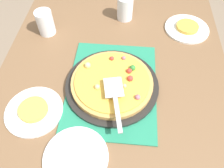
# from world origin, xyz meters

# --- Properties ---
(ground_plane) EXTENTS (8.00, 8.00, 0.00)m
(ground_plane) POSITION_xyz_m (0.00, 0.00, 0.00)
(ground_plane) COLOR #84705B
(dining_table) EXTENTS (1.40, 1.00, 0.75)m
(dining_table) POSITION_xyz_m (0.00, 0.00, 0.64)
(dining_table) COLOR brown
(dining_table) RESTS_ON ground_plane
(placemat) EXTENTS (0.48, 0.36, 0.01)m
(placemat) POSITION_xyz_m (0.00, 0.00, 0.75)
(placemat) COLOR #237F5B
(placemat) RESTS_ON dining_table
(pizza_pan) EXTENTS (0.38, 0.38, 0.01)m
(pizza_pan) POSITION_xyz_m (0.00, 0.00, 0.76)
(pizza_pan) COLOR black
(pizza_pan) RESTS_ON placemat
(pizza) EXTENTS (0.33, 0.33, 0.05)m
(pizza) POSITION_xyz_m (-0.00, 0.00, 0.78)
(pizza) COLOR tan
(pizza) RESTS_ON pizza_pan
(plate_near_left) EXTENTS (0.22, 0.22, 0.01)m
(plate_near_left) POSITION_xyz_m (-0.39, 0.35, 0.76)
(plate_near_left) COLOR white
(plate_near_left) RESTS_ON dining_table
(plate_far_right) EXTENTS (0.22, 0.22, 0.01)m
(plate_far_right) POSITION_xyz_m (0.14, -0.29, 0.76)
(plate_far_right) COLOR white
(plate_far_right) RESTS_ON dining_table
(plate_side) EXTENTS (0.22, 0.22, 0.01)m
(plate_side) POSITION_xyz_m (0.30, -0.09, 0.76)
(plate_side) COLOR white
(plate_side) RESTS_ON dining_table
(served_slice_left) EXTENTS (0.11, 0.11, 0.02)m
(served_slice_left) POSITION_xyz_m (-0.39, 0.35, 0.77)
(served_slice_left) COLOR gold
(served_slice_left) RESTS_ON plate_near_left
(served_slice_right) EXTENTS (0.11, 0.11, 0.02)m
(served_slice_right) POSITION_xyz_m (0.14, -0.29, 0.77)
(served_slice_right) COLOR #EAB747
(served_slice_right) RESTS_ON plate_far_right
(cup_near) EXTENTS (0.08, 0.08, 0.12)m
(cup_near) POSITION_xyz_m (-0.45, 0.03, 0.81)
(cup_near) COLOR white
(cup_near) RESTS_ON dining_table
(cup_far) EXTENTS (0.08, 0.08, 0.12)m
(cup_far) POSITION_xyz_m (-0.31, -0.35, 0.81)
(cup_far) COLOR white
(cup_far) RESTS_ON dining_table
(pizza_server) EXTENTS (0.23, 0.09, 0.01)m
(pizza_server) POSITION_xyz_m (0.10, 0.02, 0.82)
(pizza_server) COLOR silver
(pizza_server) RESTS_ON pizza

